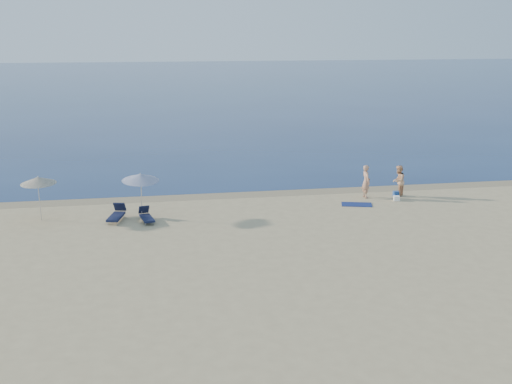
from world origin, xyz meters
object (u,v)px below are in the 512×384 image
at_px(umbrella_near, 140,177).
at_px(person_left, 366,181).
at_px(blue_cooler, 397,194).
at_px(person_right, 398,181).

bearing_deg(umbrella_near, person_left, -3.45).
distance_m(person_left, blue_cooler, 2.08).
distance_m(blue_cooler, umbrella_near, 14.95).
height_order(person_left, umbrella_near, umbrella_near).
bearing_deg(person_right, blue_cooler, -57.96).
bearing_deg(person_left, person_right, -94.08).
xyz_separation_m(person_left, blue_cooler, (1.92, -0.02, -0.81)).
relative_size(person_right, umbrella_near, 0.75).
height_order(person_left, blue_cooler, person_left).
height_order(blue_cooler, umbrella_near, umbrella_near).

